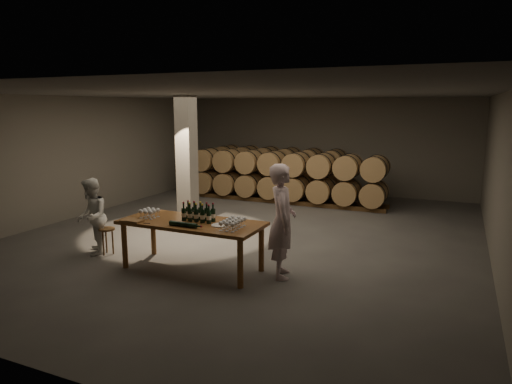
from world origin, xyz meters
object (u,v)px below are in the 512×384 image
at_px(tasting_table, 192,227).
at_px(bottle_cluster, 198,214).
at_px(person_man, 282,221).
at_px(plate, 220,225).
at_px(stool, 107,233).
at_px(person_woman, 92,217).
at_px(notebook_near, 135,221).

xyz_separation_m(tasting_table, bottle_cluster, (0.10, 0.07, 0.23)).
bearing_deg(bottle_cluster, person_man, 9.96).
height_order(plate, stool, plate).
distance_m(plate, person_woman, 2.90).
xyz_separation_m(notebook_near, person_woman, (-1.39, 0.38, -0.14)).
bearing_deg(person_man, person_woman, 72.99).
relative_size(stool, person_woman, 0.35).
relative_size(tasting_table, person_woman, 1.69).
distance_m(tasting_table, notebook_near, 1.01).
relative_size(plate, person_woman, 0.19).
relative_size(notebook_near, person_woman, 0.17).
relative_size(tasting_table, plate, 8.93).
bearing_deg(bottle_cluster, person_woman, -176.73).
distance_m(plate, stool, 2.67).
bearing_deg(plate, notebook_near, -165.64).
bearing_deg(stool, person_man, 4.59).
bearing_deg(bottle_cluster, tasting_table, -143.89).
xyz_separation_m(tasting_table, person_man, (1.61, 0.34, 0.20)).
distance_m(stool, person_woman, 0.44).
relative_size(stool, person_man, 0.27).
height_order(person_man, person_woman, person_man).
height_order(notebook_near, person_woman, person_woman).
relative_size(plate, person_man, 0.15).
bearing_deg(notebook_near, bottle_cluster, 30.73).
xyz_separation_m(bottle_cluster, stool, (-2.13, -0.03, -0.58)).
relative_size(notebook_near, person_man, 0.13).
relative_size(plate, notebook_near, 1.13).
bearing_deg(person_man, plate, 88.59).
bearing_deg(person_woman, stool, 74.70).
bearing_deg(bottle_cluster, plate, -14.57).
bearing_deg(tasting_table, notebook_near, -153.86).
relative_size(tasting_table, stool, 4.85).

